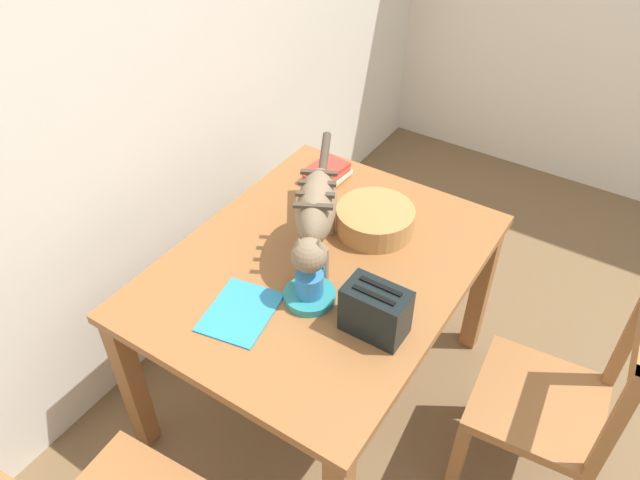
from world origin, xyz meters
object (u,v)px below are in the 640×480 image
toaster (375,311)px  coffee_mug (310,283)px  book_stack (328,174)px  dining_table (320,279)px  wooden_chair_far (552,404)px  cat (316,213)px  magazine (240,312)px  wicker_basket (375,219)px  saucer_bowl (310,296)px

toaster → coffee_mug: bearing=88.8°
book_stack → toaster: bearing=-137.5°
coffee_mug → book_stack: 0.69m
dining_table → book_stack: (0.44, 0.25, 0.12)m
toaster → wooden_chair_far: bearing=-65.8°
dining_table → toaster: size_ratio=6.31×
dining_table → cat: bearing=87.3°
magazine → book_stack: book_stack is taller
cat → wicker_basket: size_ratio=2.10×
coffee_mug → saucer_bowl: bearing=180.0°
coffee_mug → wicker_basket: size_ratio=0.46×
saucer_bowl → book_stack: size_ratio=0.92×
cat → wooden_chair_far: size_ratio=0.66×
toaster → dining_table: bearing=61.0°
saucer_bowl → book_stack: bearing=27.5°
saucer_bowl → toaster: bearing=-90.4°
magazine → wooden_chair_far: (0.42, -0.96, -0.27)m
cat → magazine: size_ratio=2.37×
book_stack → coffee_mug: bearing=-152.3°
wicker_basket → wooden_chair_far: bearing=-103.4°
magazine → book_stack: size_ratio=1.37×
wicker_basket → dining_table: bearing=164.4°
dining_table → saucer_bowl: bearing=-157.4°
dining_table → wicker_basket: (0.26, -0.07, 0.13)m
saucer_bowl → wooden_chair_far: bearing=-72.8°
toaster → wooden_chair_far: 0.70m
magazine → dining_table: bearing=-24.2°
saucer_bowl → coffee_mug: coffee_mug is taller
cat → saucer_bowl: cat is taller
toaster → wooden_chair_far: wooden_chair_far is taller
book_stack → wicker_basket: size_ratio=0.65×
coffee_mug → magazine: bearing=138.9°
dining_table → book_stack: size_ratio=6.66×
magazine → wicker_basket: bearing=-25.2°
cat → book_stack: (0.44, 0.23, -0.18)m
book_stack → cat: bearing=-152.4°
saucer_bowl → coffee_mug: size_ratio=1.30×
magazine → toaster: (0.17, -0.40, 0.08)m
cat → saucer_bowl: 0.28m
coffee_mug → magazine: coffee_mug is taller
saucer_bowl → magazine: size_ratio=0.67×
cat → saucer_bowl: (-0.17, -0.09, -0.20)m
dining_table → cat: (0.00, 0.02, 0.29)m
toaster → wooden_chair_far: (0.25, -0.56, -0.35)m
magazine → wooden_chair_far: size_ratio=0.28×
magazine → coffee_mug: bearing=-51.9°
coffee_mug → wicker_basket: coffee_mug is taller
dining_table → magazine: magazine is taller
coffee_mug → magazine: 0.24m
book_stack → wooden_chair_far: wooden_chair_far is taller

